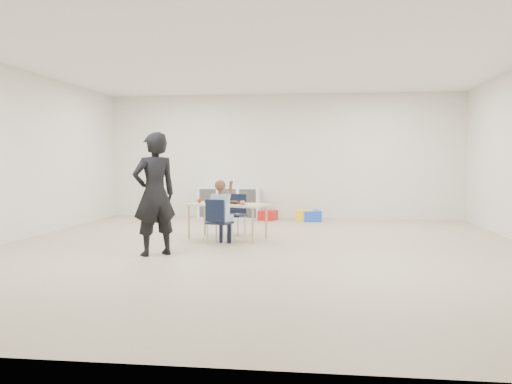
# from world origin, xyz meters

# --- Properties ---
(room) EXTENTS (9.00, 9.02, 2.80)m
(room) POSITION_xyz_m (0.00, 0.00, 1.40)
(room) COLOR #BAAB8F
(room) RESTS_ON ground
(table) EXTENTS (1.42, 1.00, 0.59)m
(table) POSITION_xyz_m (-0.64, 1.00, 0.30)
(table) COLOR beige
(table) RESTS_ON ground
(chair_near) EXTENTS (0.42, 0.41, 0.71)m
(chair_near) POSITION_xyz_m (-0.66, 0.44, 0.35)
(chair_near) COLOR black
(chair_near) RESTS_ON ground
(chair_far) EXTENTS (0.42, 0.41, 0.71)m
(chair_far) POSITION_xyz_m (-0.62, 1.56, 0.35)
(chair_far) COLOR black
(chair_far) RESTS_ON ground
(child) EXTENTS (0.59, 0.59, 1.12)m
(child) POSITION_xyz_m (-0.66, 0.44, 0.56)
(child) COLOR #AFC3EC
(child) RESTS_ON chair_near
(lunch_tray_near) EXTENTS (0.26, 0.22, 0.03)m
(lunch_tray_near) POSITION_xyz_m (-0.54, 1.02, 0.61)
(lunch_tray_near) COLOR black
(lunch_tray_near) RESTS_ON table
(lunch_tray_far) EXTENTS (0.26, 0.22, 0.03)m
(lunch_tray_far) POSITION_xyz_m (-0.93, 1.19, 0.61)
(lunch_tray_far) COLOR black
(lunch_tray_far) RESTS_ON table
(milk_carton) EXTENTS (0.09, 0.09, 0.10)m
(milk_carton) POSITION_xyz_m (-0.67, 0.88, 0.64)
(milk_carton) COLOR white
(milk_carton) RESTS_ON table
(bread_roll) EXTENTS (0.09, 0.09, 0.07)m
(bread_roll) POSITION_xyz_m (-0.36, 0.84, 0.62)
(bread_roll) COLOR tan
(bread_roll) RESTS_ON table
(apple_near) EXTENTS (0.07, 0.07, 0.07)m
(apple_near) POSITION_xyz_m (-0.70, 1.11, 0.63)
(apple_near) COLOR #9C210E
(apple_near) RESTS_ON table
(apple_far) EXTENTS (0.07, 0.07, 0.07)m
(apple_far) POSITION_xyz_m (-1.13, 1.09, 0.63)
(apple_far) COLOR #9C210E
(apple_far) RESTS_ON table
(cubby_shelf) EXTENTS (1.40, 0.40, 0.70)m
(cubby_shelf) POSITION_xyz_m (-1.20, 4.28, 0.35)
(cubby_shelf) COLOR white
(cubby_shelf) RESTS_ON ground
(adult) EXTENTS (0.73, 0.71, 1.69)m
(adult) POSITION_xyz_m (-1.36, -0.62, 0.84)
(adult) COLOR black
(adult) RESTS_ON ground
(bin_red) EXTENTS (0.42, 0.49, 0.21)m
(bin_red) POSITION_xyz_m (-0.28, 3.98, 0.11)
(bin_red) COLOR red
(bin_red) RESTS_ON ground
(bin_yellow) EXTENTS (0.40, 0.50, 0.24)m
(bin_yellow) POSITION_xyz_m (0.51, 3.91, 0.12)
(bin_yellow) COLOR yellow
(bin_yellow) RESTS_ON ground
(bin_blue) EXTENTS (0.47, 0.54, 0.23)m
(bin_blue) POSITION_xyz_m (0.66, 3.88, 0.12)
(bin_blue) COLOR blue
(bin_blue) RESTS_ON ground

